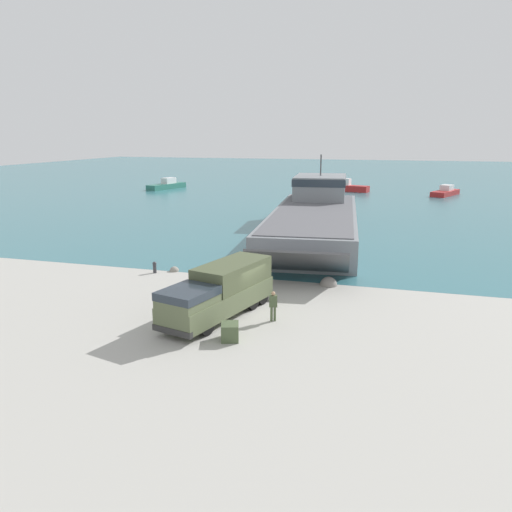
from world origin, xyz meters
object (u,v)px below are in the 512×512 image
at_px(moored_boat_b, 346,187).
at_px(cargo_crate, 230,332).
at_px(soldier_on_ramp, 273,304).
at_px(mooring_bollard, 155,267).
at_px(landing_craft, 315,215).
at_px(moored_boat_a, 167,185).
at_px(military_truck, 219,291).
at_px(moored_boat_c, 445,192).

bearing_deg(moored_boat_b, cargo_crate, 16.91).
xyz_separation_m(soldier_on_ramp, mooring_bollard, (-10.79, 7.10, -0.51)).
height_order(landing_craft, moored_boat_a, landing_craft).
relative_size(landing_craft, cargo_crate, 31.96).
bearing_deg(moored_boat_a, moored_boat_b, -154.43).
bearing_deg(mooring_bollard, soldier_on_ramp, -33.35).
bearing_deg(landing_craft, military_truck, -98.15).
height_order(soldier_on_ramp, moored_boat_c, moored_boat_c).
bearing_deg(mooring_bollard, moored_boat_c, 67.01).
xyz_separation_m(moored_boat_a, moored_boat_b, (33.10, 5.18, 0.09)).
relative_size(military_truck, moored_boat_c, 1.09).
bearing_deg(moored_boat_b, landing_craft, 17.14).
height_order(military_truck, soldier_on_ramp, military_truck).
height_order(moored_boat_a, cargo_crate, moored_boat_a).
bearing_deg(landing_craft, soldier_on_ramp, -91.31).
height_order(military_truck, cargo_crate, military_truck).
distance_m(landing_craft, moored_boat_a, 49.66).
bearing_deg(soldier_on_ramp, military_truck, 77.55).
bearing_deg(moored_boat_b, mooring_bollard, 8.21).
height_order(soldier_on_ramp, mooring_bollard, soldier_on_ramp).
xyz_separation_m(moored_boat_b, moored_boat_c, (16.83, -1.99, -0.18)).
relative_size(moored_boat_a, mooring_bollard, 10.47).
distance_m(military_truck, soldier_on_ramp, 3.12).
bearing_deg(landing_craft, cargo_crate, -94.62).
bearing_deg(military_truck, cargo_crate, 43.68).
relative_size(moored_boat_c, cargo_crate, 7.66).
xyz_separation_m(soldier_on_ramp, moored_boat_a, (-36.23, 61.62, -0.30)).
height_order(moored_boat_a, mooring_bollard, moored_boat_a).
bearing_deg(military_truck, landing_craft, -167.64).
relative_size(landing_craft, moored_boat_b, 3.96).
xyz_separation_m(landing_craft, mooring_bollard, (-8.82, -18.59, -1.45)).
bearing_deg(moored_boat_a, military_truck, 134.92).
distance_m(landing_craft, soldier_on_ramp, 25.79).
distance_m(landing_craft, moored_boat_c, 42.16).
bearing_deg(cargo_crate, soldier_on_ramp, 65.21).
relative_size(moored_boat_b, cargo_crate, 8.07).
xyz_separation_m(moored_boat_b, mooring_bollard, (-7.66, -59.70, -0.29)).
bearing_deg(moored_boat_c, landing_craft, 92.35).
xyz_separation_m(soldier_on_ramp, moored_boat_b, (-3.13, 66.80, -0.21)).
height_order(moored_boat_c, mooring_bollard, moored_boat_c).
relative_size(soldier_on_ramp, cargo_crate, 1.65).
bearing_deg(moored_boat_a, moored_boat_c, -159.66).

